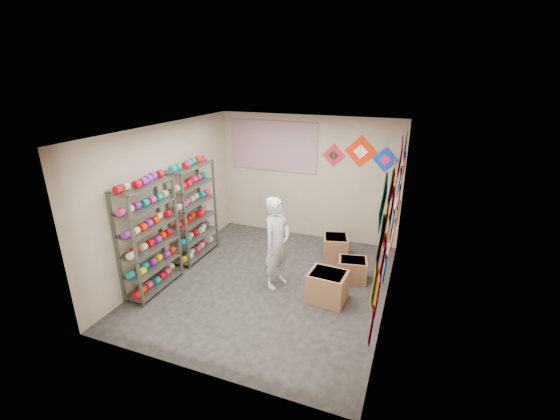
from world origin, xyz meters
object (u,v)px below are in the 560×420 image
at_px(shelf_rack_back, 193,212).
at_px(carton_a, 327,286).
at_px(shopkeeper, 277,243).
at_px(carton_b, 352,270).
at_px(shelf_rack_front, 149,238).
at_px(carton_c, 335,247).

bearing_deg(shelf_rack_back, carton_a, -11.44).
relative_size(shopkeeper, carton_b, 3.25).
bearing_deg(shelf_rack_front, carton_c, 40.35).
xyz_separation_m(carton_b, carton_c, (-0.49, 0.76, 0.02)).
xyz_separation_m(carton_a, carton_b, (0.26, 0.77, -0.05)).
relative_size(shopkeeper, carton_a, 2.69).
bearing_deg(carton_c, shelf_rack_front, -155.40).
distance_m(carton_a, carton_c, 1.55).
bearing_deg(carton_a, carton_b, 75.16).
xyz_separation_m(shopkeeper, carton_c, (0.72, 1.39, -0.58)).
distance_m(shopkeeper, carton_b, 1.49).
height_order(shelf_rack_front, shopkeeper, shelf_rack_front).
height_order(shelf_rack_front, carton_a, shelf_rack_front).
height_order(shelf_rack_front, shelf_rack_back, same).
relative_size(shelf_rack_back, carton_b, 3.81).
bearing_deg(carton_c, shopkeeper, -133.09).
distance_m(shelf_rack_front, shelf_rack_back, 1.30).
bearing_deg(shelf_rack_back, carton_c, 19.74).
relative_size(shopkeeper, carton_c, 3.12).
bearing_deg(shelf_rack_back, shelf_rack_front, -90.00).
bearing_deg(carton_a, shelf_rack_front, -161.90).
relative_size(carton_a, carton_b, 1.21).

